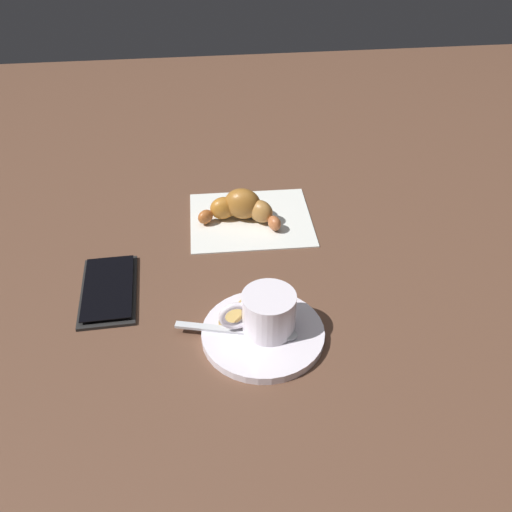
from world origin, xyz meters
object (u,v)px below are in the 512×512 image
at_px(espresso_cup, 267,312).
at_px(cell_phone, 109,289).
at_px(saucer, 263,334).
at_px(teaspoon, 256,332).
at_px(napkin, 251,219).
at_px(croissant, 242,208).
at_px(sugar_packet, 241,309).

distance_m(espresso_cup, cell_phone, 0.22).
xyz_separation_m(saucer, teaspoon, (-0.00, 0.01, 0.01)).
bearing_deg(saucer, napkin, -3.07).
bearing_deg(croissant, cell_phone, 127.26).
xyz_separation_m(espresso_cup, napkin, (0.24, -0.01, -0.03)).
distance_m(saucer, espresso_cup, 0.03).
distance_m(sugar_packet, croissant, 0.21).
bearing_deg(sugar_packet, cell_phone, -70.52).
bearing_deg(croissant, teaspoon, 177.93).
xyz_separation_m(napkin, cell_phone, (-0.14, 0.20, 0.00)).
relative_size(saucer, cell_phone, 1.06).
height_order(espresso_cup, sugar_packet, espresso_cup).
relative_size(teaspoon, napkin, 0.78).
relative_size(saucer, espresso_cup, 1.61).
relative_size(teaspoon, cell_phone, 1.05).
xyz_separation_m(teaspoon, cell_phone, (0.11, 0.18, -0.01)).
bearing_deg(espresso_cup, sugar_packet, 38.79).
bearing_deg(teaspoon, croissant, -2.07).
bearing_deg(cell_phone, croissant, -52.74).
distance_m(espresso_cup, sugar_packet, 0.05).
xyz_separation_m(espresso_cup, croissant, (0.24, 0.00, -0.01)).
height_order(saucer, teaspoon, teaspoon).
relative_size(napkin, cell_phone, 1.34).
relative_size(croissant, cell_phone, 0.93).
bearing_deg(cell_phone, sugar_packet, -111.68).
bearing_deg(espresso_cup, cell_phone, 62.77).
bearing_deg(croissant, espresso_cup, -178.84).
relative_size(sugar_packet, croissant, 0.55).
xyz_separation_m(sugar_packet, cell_phone, (0.07, 0.16, -0.01)).
xyz_separation_m(napkin, croissant, (-0.00, 0.01, 0.02)).
distance_m(espresso_cup, teaspoon, 0.03).
relative_size(espresso_cup, sugar_packet, 1.28).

